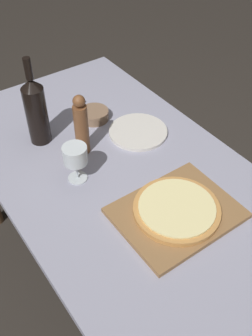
{
  "coord_description": "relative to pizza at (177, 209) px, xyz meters",
  "views": [
    {
      "loc": [
        -0.6,
        -0.87,
        1.79
      ],
      "look_at": [
        -0.01,
        -0.04,
        0.83
      ],
      "focal_mm": 42.0,
      "sensor_mm": 36.0,
      "label": 1
    }
  ],
  "objects": [
    {
      "name": "wine_glass",
      "position": [
        -0.18,
        0.34,
        0.08
      ],
      "size": [
        0.09,
        0.09,
        0.15
      ],
      "color": "silver",
      "rests_on": "dining_table"
    },
    {
      "name": "ground_plane",
      "position": [
        -0.03,
        0.27,
        -0.8
      ],
      "size": [
        12.0,
        12.0,
        0.0
      ],
      "primitive_type": "plane",
      "color": "#2D2823"
    },
    {
      "name": "pepper_mill",
      "position": [
        -0.08,
        0.46,
        0.09
      ],
      "size": [
        0.05,
        0.05,
        0.26
      ],
      "color": "brown",
      "rests_on": "dining_table"
    },
    {
      "name": "cutting_board",
      "position": [
        -0.0,
        0.0,
        -0.02
      ],
      "size": [
        0.4,
        0.31,
        0.02
      ],
      "color": "olive",
      "rests_on": "dining_table"
    },
    {
      "name": "dining_table",
      "position": [
        -0.03,
        0.27,
        -0.12
      ],
      "size": [
        0.86,
        1.59,
        0.77
      ],
      "color": "#9393A8",
      "rests_on": "ground_plane"
    },
    {
      "name": "dinner_plate",
      "position": [
        0.16,
        0.43,
        -0.02
      ],
      "size": [
        0.24,
        0.24,
        0.01
      ],
      "color": "silver",
      "rests_on": "dining_table"
    },
    {
      "name": "wine_bottle",
      "position": [
        -0.19,
        0.62,
        0.12
      ],
      "size": [
        0.08,
        0.08,
        0.36
      ],
      "color": "black",
      "rests_on": "dining_table"
    },
    {
      "name": "small_bowl",
      "position": [
        0.06,
        0.62,
        -0.01
      ],
      "size": [
        0.12,
        0.12,
        0.04
      ],
      "color": "#84664C",
      "rests_on": "dining_table"
    },
    {
      "name": "pizza",
      "position": [
        0.0,
        0.0,
        0.0
      ],
      "size": [
        0.29,
        0.29,
        0.02
      ],
      "color": "#C68947",
      "rests_on": "cutting_board"
    }
  ]
}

